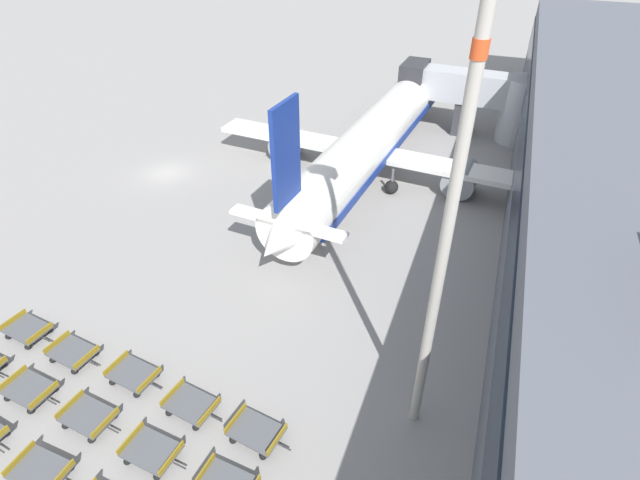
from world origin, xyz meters
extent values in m
plane|color=gray|center=(0.00, 0.00, 0.00)|extent=(500.00, 500.00, 0.00)
cube|color=#232D3D|center=(29.95, 0.00, 6.13)|extent=(0.12, 83.48, 3.56)
cylinder|color=#B2B5BA|center=(30.00, 18.78, 3.26)|extent=(4.16, 4.16, 6.52)
cube|color=#B2B5BA|center=(24.36, 19.06, 5.01)|extent=(11.42, 3.33, 3.02)
cube|color=#2D2D33|center=(18.71, 19.34, 5.01)|extent=(2.60, 4.27, 3.62)
cube|color=#38383D|center=(24.36, 19.06, 1.75)|extent=(1.72, 2.57, 3.50)
cylinder|color=white|center=(17.75, 7.31, 3.37)|extent=(7.00, 34.72, 4.24)
sphere|color=white|center=(19.13, 24.50, 3.37)|extent=(4.03, 4.03, 4.03)
cone|color=white|center=(16.36, -9.88, 3.37)|extent=(4.43, 5.40, 4.03)
cube|color=navy|center=(16.43, -9.08, 8.75)|extent=(0.53, 3.20, 6.52)
cube|color=white|center=(16.41, -9.33, 4.00)|extent=(8.33, 1.75, 0.24)
cube|color=white|center=(17.64, 5.94, 2.41)|extent=(29.67, 5.08, 0.44)
cylinder|color=gray|center=(25.97, 5.67, 1.45)|extent=(3.04, 3.37, 2.80)
cylinder|color=gray|center=(9.37, 7.00, 1.45)|extent=(3.04, 3.37, 2.80)
cube|color=navy|center=(17.75, 7.31, 2.62)|extent=(6.81, 31.29, 0.76)
cylinder|color=#56565B|center=(18.60, 17.97, 1.45)|extent=(0.24, 0.24, 1.71)
sphere|color=black|center=(18.60, 17.97, 0.60)|extent=(1.19, 1.19, 1.19)
cylinder|color=#56565B|center=(20.48, 3.63, 1.45)|extent=(0.24, 0.24, 1.71)
sphere|color=black|center=(20.48, 3.63, 0.60)|extent=(1.19, 1.19, 1.19)
cylinder|color=#56565B|center=(14.46, 4.12, 1.45)|extent=(0.24, 0.24, 1.71)
sphere|color=black|center=(14.46, 4.12, 0.60)|extent=(1.19, 1.19, 1.19)
sphere|color=black|center=(8.53, -25.86, 0.18)|extent=(0.36, 0.36, 0.36)
cube|color=#515459|center=(11.82, -26.86, 0.55)|extent=(2.54, 1.83, 0.10)
cube|color=olive|center=(13.02, -26.91, 0.76)|extent=(0.15, 1.74, 0.32)
cube|color=olive|center=(10.62, -26.82, 0.76)|extent=(0.15, 1.74, 0.32)
sphere|color=black|center=(12.72, -26.16, 0.18)|extent=(0.36, 0.36, 0.36)
sphere|color=black|center=(10.98, -26.09, 0.18)|extent=(0.36, 0.36, 0.36)
sphere|color=black|center=(4.87, -22.64, 0.18)|extent=(0.36, 0.36, 0.36)
cube|color=#515459|center=(7.84, -23.61, 0.55)|extent=(2.64, 1.97, 0.10)
cube|color=olive|center=(9.04, -23.73, 0.76)|extent=(0.25, 1.73, 0.32)
cube|color=olive|center=(6.65, -23.49, 0.76)|extent=(0.25, 1.73, 0.32)
cube|color=#333338|center=(9.42, -23.77, 0.43)|extent=(0.70, 0.13, 0.06)
sphere|color=black|center=(8.63, -24.43, 0.18)|extent=(0.36, 0.36, 0.36)
sphere|color=black|center=(8.78, -22.97, 0.18)|extent=(0.36, 0.36, 0.36)
sphere|color=black|center=(6.91, -24.26, 0.18)|extent=(0.36, 0.36, 0.36)
sphere|color=black|center=(7.05, -22.79, 0.18)|extent=(0.36, 0.36, 0.36)
cube|color=#515459|center=(11.86, -23.85, 0.55)|extent=(2.64, 1.97, 0.10)
cube|color=olive|center=(13.05, -23.97, 0.76)|extent=(0.25, 1.73, 0.32)
cube|color=olive|center=(10.67, -23.73, 0.76)|extent=(0.25, 1.73, 0.32)
cube|color=#333338|center=(13.44, -24.01, 0.43)|extent=(0.70, 0.13, 0.06)
sphere|color=black|center=(12.65, -24.67, 0.18)|extent=(0.36, 0.36, 0.36)
sphere|color=black|center=(12.80, -23.21, 0.18)|extent=(0.36, 0.36, 0.36)
sphere|color=black|center=(10.92, -24.50, 0.18)|extent=(0.36, 0.36, 0.36)
sphere|color=black|center=(11.07, -23.03, 0.18)|extent=(0.36, 0.36, 0.36)
cube|color=#515459|center=(15.90, -24.32, 0.55)|extent=(2.61, 1.93, 0.10)
cube|color=olive|center=(17.09, -24.42, 0.76)|extent=(0.22, 1.73, 0.32)
cube|color=olive|center=(14.71, -24.22, 0.76)|extent=(0.22, 1.73, 0.32)
cube|color=#333338|center=(17.48, -24.45, 0.43)|extent=(0.70, 0.12, 0.06)
sphere|color=black|center=(16.70, -25.13, 0.18)|extent=(0.36, 0.36, 0.36)
sphere|color=black|center=(16.83, -23.66, 0.18)|extent=(0.36, 0.36, 0.36)
sphere|color=black|center=(14.98, -24.98, 0.18)|extent=(0.36, 0.36, 0.36)
sphere|color=black|center=(15.10, -23.51, 0.18)|extent=(0.36, 0.36, 0.36)
cube|color=olive|center=(18.77, -24.47, 0.76)|extent=(0.21, 1.73, 0.32)
sphere|color=black|center=(19.16, -23.76, 0.18)|extent=(0.36, 0.36, 0.36)
cube|color=#515459|center=(4.32, -20.33, 0.55)|extent=(2.68, 2.04, 0.10)
cube|color=olive|center=(5.51, -20.48, 0.76)|extent=(0.30, 1.73, 0.32)
cube|color=olive|center=(3.13, -20.17, 0.76)|extent=(0.30, 1.73, 0.32)
cube|color=#333338|center=(5.90, -20.53, 0.43)|extent=(0.70, 0.15, 0.06)
sphere|color=black|center=(5.08, -21.17, 0.18)|extent=(0.36, 0.36, 0.36)
sphere|color=black|center=(5.28, -19.71, 0.18)|extent=(0.36, 0.36, 0.36)
sphere|color=black|center=(3.37, -20.94, 0.18)|extent=(0.36, 0.36, 0.36)
sphere|color=black|center=(3.56, -19.48, 0.18)|extent=(0.36, 0.36, 0.36)
cube|color=#515459|center=(8.13, -20.82, 0.55)|extent=(2.68, 2.04, 0.10)
cube|color=olive|center=(9.32, -20.97, 0.76)|extent=(0.30, 1.73, 0.32)
cube|color=olive|center=(6.94, -20.67, 0.76)|extent=(0.30, 1.73, 0.32)
cube|color=#333338|center=(9.71, -21.02, 0.43)|extent=(0.70, 0.15, 0.06)
sphere|color=black|center=(8.90, -21.66, 0.18)|extent=(0.36, 0.36, 0.36)
sphere|color=black|center=(9.09, -20.20, 0.18)|extent=(0.36, 0.36, 0.36)
sphere|color=black|center=(7.18, -21.44, 0.18)|extent=(0.36, 0.36, 0.36)
sphere|color=black|center=(7.37, -19.98, 0.18)|extent=(0.36, 0.36, 0.36)
cube|color=#515459|center=(12.29, -20.91, 0.55)|extent=(2.68, 2.03, 0.10)
cube|color=olive|center=(13.48, -21.06, 0.76)|extent=(0.30, 1.73, 0.32)
cube|color=olive|center=(11.10, -20.76, 0.76)|extent=(0.30, 1.73, 0.32)
cube|color=#333338|center=(13.87, -21.11, 0.43)|extent=(0.70, 0.15, 0.06)
sphere|color=black|center=(13.06, -21.75, 0.18)|extent=(0.36, 0.36, 0.36)
sphere|color=black|center=(13.24, -20.29, 0.18)|extent=(0.36, 0.36, 0.36)
sphere|color=black|center=(11.34, -21.53, 0.18)|extent=(0.36, 0.36, 0.36)
sphere|color=black|center=(11.52, -20.07, 0.18)|extent=(0.36, 0.36, 0.36)
cube|color=#515459|center=(16.24, -21.50, 0.55)|extent=(2.70, 2.07, 0.10)
cube|color=olive|center=(17.43, -21.67, 0.76)|extent=(0.32, 1.73, 0.32)
cube|color=olive|center=(15.06, -21.33, 0.76)|extent=(0.32, 1.73, 0.32)
cube|color=#333338|center=(17.82, -21.72, 0.43)|extent=(0.70, 0.16, 0.06)
sphere|color=black|center=(17.00, -22.35, 0.18)|extent=(0.36, 0.36, 0.36)
sphere|color=black|center=(17.20, -20.89, 0.18)|extent=(0.36, 0.36, 0.36)
sphere|color=black|center=(15.28, -22.10, 0.18)|extent=(0.36, 0.36, 0.36)
sphere|color=black|center=(15.49, -20.65, 0.18)|extent=(0.36, 0.36, 0.36)
cube|color=#515459|center=(20.00, -21.73, 0.55)|extent=(2.70, 2.07, 0.10)
cube|color=olive|center=(21.19, -21.90, 0.76)|extent=(0.33, 1.73, 0.32)
cube|color=olive|center=(18.82, -21.56, 0.76)|extent=(0.33, 1.73, 0.32)
cube|color=#333338|center=(21.57, -21.96, 0.43)|extent=(0.70, 0.16, 0.06)
sphere|color=black|center=(20.75, -22.58, 0.18)|extent=(0.36, 0.36, 0.36)
sphere|color=black|center=(20.96, -21.13, 0.18)|extent=(0.36, 0.36, 0.36)
sphere|color=black|center=(19.04, -22.34, 0.18)|extent=(0.36, 0.36, 0.36)
sphere|color=black|center=(19.25, -20.88, 0.18)|extent=(0.36, 0.36, 0.36)
cylinder|color=#ADA89E|center=(26.91, -17.93, 10.93)|extent=(0.47, 0.47, 21.86)
cylinder|color=#D8471E|center=(26.91, -17.93, 17.93)|extent=(0.54, 0.54, 0.60)
camera|label=1|loc=(27.77, -33.92, 21.87)|focal=28.00mm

